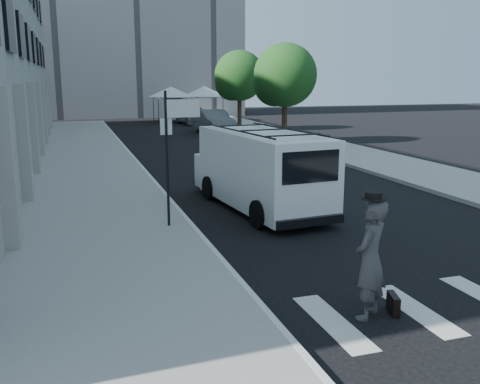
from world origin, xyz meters
TOP-DOWN VIEW (x-y plane):
  - ground at (0.00, 0.00)m, footprint 120.00×120.00m
  - sidewalk_left at (-4.25, 16.00)m, footprint 4.50×48.00m
  - sidewalk_right at (9.00, 20.00)m, footprint 4.00×56.00m
  - sign_pole at (-2.36, 3.20)m, footprint 1.03×0.07m
  - tree_near at (7.50, 20.15)m, footprint 3.80×3.83m
  - tree_far at (7.50, 29.15)m, footprint 3.80×3.83m
  - tent_left at (4.00, 38.00)m, footprint 4.00×4.00m
  - tent_right at (7.20, 38.50)m, footprint 4.00×4.00m
  - businessman at (-0.35, -3.00)m, footprint 0.89×0.84m
  - briefcase at (0.15, -3.00)m, footprint 0.24×0.46m
  - suitcase at (-0.20, 3.00)m, footprint 0.32×0.43m
  - cargo_van at (0.52, 4.83)m, footprint 2.71×6.46m
  - parked_car_a at (5.21, 15.36)m, footprint 1.83×4.50m
  - parked_car_b at (5.00, 27.07)m, footprint 2.22×5.35m
  - parked_car_c at (5.50, 35.65)m, footprint 2.53×5.51m

SIDE VIEW (x-z plane):
  - ground at x=0.00m, z-range 0.00..0.00m
  - sidewalk_left at x=-4.25m, z-range 0.00..0.15m
  - sidewalk_right at x=9.00m, z-range 0.00..0.15m
  - briefcase at x=0.15m, z-range 0.00..0.34m
  - suitcase at x=-0.20m, z-range -0.25..0.83m
  - parked_car_a at x=5.21m, z-range 0.00..1.53m
  - parked_car_c at x=5.50m, z-range 0.00..1.56m
  - parked_car_b at x=5.00m, z-range 0.00..1.72m
  - businessman at x=-0.35m, z-range 0.00..2.05m
  - cargo_van at x=0.52m, z-range 0.04..2.41m
  - sign_pole at x=-2.36m, z-range 0.90..4.40m
  - tent_left at x=4.00m, z-range 1.11..4.31m
  - tent_right at x=7.20m, z-range 1.11..4.31m
  - tree_near at x=7.50m, z-range 0.96..6.99m
  - tree_far at x=7.50m, z-range 0.96..6.99m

